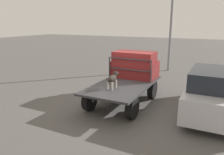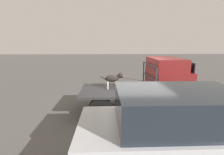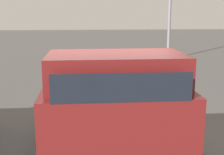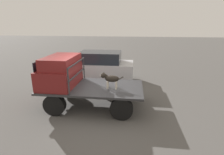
{
  "view_description": "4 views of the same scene",
  "coord_description": "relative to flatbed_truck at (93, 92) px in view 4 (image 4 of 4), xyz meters",
  "views": [
    {
      "loc": [
        -7.95,
        -3.46,
        3.35
      ],
      "look_at": [
        -0.8,
        0.13,
        1.31
      ],
      "focal_mm": 35.0,
      "sensor_mm": 36.0,
      "label": 1
    },
    {
      "loc": [
        -1.06,
        -6.45,
        2.56
      ],
      "look_at": [
        -0.8,
        0.13,
        1.31
      ],
      "focal_mm": 28.0,
      "sensor_mm": 36.0,
      "label": 2
    },
    {
      "loc": [
        5.29,
        -0.42,
        2.61
      ],
      "look_at": [
        -0.8,
        0.13,
        1.31
      ],
      "focal_mm": 50.0,
      "sensor_mm": 36.0,
      "label": 3
    },
    {
      "loc": [
        -1.58,
        6.4,
        3.27
      ],
      "look_at": [
        -0.8,
        0.13,
        1.31
      ],
      "focal_mm": 28.0,
      "sensor_mm": 36.0,
      "label": 4
    }
  ],
  "objects": [
    {
      "name": "ground_plane",
      "position": [
        0.0,
        0.0,
        -0.63
      ],
      "size": [
        80.0,
        80.0,
        0.0
      ],
      "primitive_type": "plane",
      "color": "#514F4C"
    },
    {
      "name": "flatbed_truck",
      "position": [
        0.0,
        0.0,
        0.0
      ],
      "size": [
        3.97,
        2.09,
        0.87
      ],
      "color": "black",
      "rests_on": "ground"
    },
    {
      "name": "truck_cab",
      "position": [
        1.27,
        0.0,
        0.8
      ],
      "size": [
        1.27,
        1.97,
        1.19
      ],
      "color": "maroon",
      "rests_on": "flatbed_truck"
    },
    {
      "name": "truck_headboard",
      "position": [
        0.6,
        0.0,
        0.88
      ],
      "size": [
        0.04,
        1.97,
        0.96
      ],
      "color": "#2D2D30",
      "rests_on": "flatbed_truck"
    },
    {
      "name": "dog",
      "position": [
        -0.73,
        0.13,
        0.64
      ],
      "size": [
        0.92,
        0.26,
        0.65
      ],
      "rotation": [
        0.0,
        0.0,
        0.0
      ],
      "color": "beige",
      "rests_on": "flatbed_truck"
    },
    {
      "name": "parked_sedan",
      "position": [
        0.47,
        -3.39,
        0.23
      ],
      "size": [
        4.22,
        1.8,
        1.73
      ],
      "rotation": [
        0.0,
        0.0,
        0.08
      ],
      "color": "black",
      "rests_on": "ground"
    }
  ]
}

